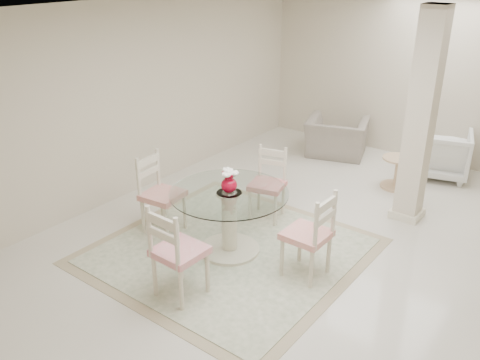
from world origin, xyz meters
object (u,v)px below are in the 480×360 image
Objects in this scene: dining_chair_south at (174,247)px; side_table at (396,174)px; column at (421,119)px; dining_table at (229,222)px; dining_chair_west at (158,188)px; dining_chair_east at (313,230)px; dining_chair_north at (269,178)px; recliner_taupe at (336,137)px; armchair_white at (442,153)px; red_vase at (229,181)px.

dining_chair_south is 4.03m from side_table.
column is 2.02× the size of dining_table.
dining_chair_west is 2.35× the size of side_table.
dining_chair_east is 2.83m from side_table.
dining_chair_north is 1.05× the size of recliner_taupe.
recliner_taupe is (-1.83, 1.46, -1.02)m from column.
column is at bearing 171.70° from dining_chair_east.
dining_chair_west reaches higher than recliner_taupe.
column is at bearing 77.79° from armchair_white.
red_vase is 3.12m from side_table.
dining_chair_east reaches higher than recliner_taupe.
column is 3.44m from dining_chair_south.
dining_chair_east is 2.04m from dining_chair_west.
side_table is at bearing 47.29° from dining_chair_north.
dining_chair_east reaches higher than armchair_white.
dining_chair_south is 2.40× the size of side_table.
recliner_taupe is (0.51, 3.72, -0.26)m from dining_chair_west.
red_vase reaches higher than side_table.
dining_chair_north reaches higher than side_table.
side_table is (0.84, 2.93, -0.17)m from dining_table.
dining_chair_west reaches higher than dining_chair_east.
dining_chair_east is 1.06× the size of dining_chair_north.
dining_table is at bearing -81.55° from dining_chair_south.
recliner_taupe is (-0.63, 4.60, -0.28)m from dining_chair_south.
dining_chair_north is 2.18m from side_table.
armchair_white is 0.94m from side_table.
red_vase is at bearing -106.06° from side_table.
recliner_taupe is at bearing 141.40° from column.
armchair_white is at bearing -101.38° from dining_chair_south.
dining_chair_north is at bearing -126.68° from dining_chair_east.
dining_chair_west is 3.76m from recliner_taupe.
column is 1.47m from side_table.
dining_chair_east is at bearing 7.10° from red_vase.
dining_table is at bearing -88.97° from dining_chair_west.
dining_table is 3.62m from recliner_taupe.
column is at bearing -58.95° from side_table.
armchair_white is at bearing 48.35° from dining_chair_north.
column is 2.70× the size of recliner_taupe.
dining_table is 1.04m from dining_chair_east.
dining_chair_south reaches higher than dining_chair_east.
dining_chair_south is at bearing -110.94° from column.
recliner_taupe is 2.10× the size of side_table.
dining_chair_west is at bearing -121.24° from side_table.
side_table is (-0.48, 0.80, -1.13)m from column.
dining_chair_south reaches higher than side_table.
side_table is (0.84, 2.93, -0.69)m from red_vase.
dining_chair_west is at bearing 64.20° from recliner_taupe.
dining_table is 0.52m from red_vase.
dining_chair_west reaches higher than dining_table.
dining_chair_east reaches higher than dining_table.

